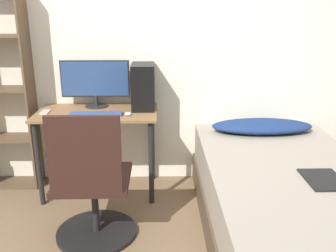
% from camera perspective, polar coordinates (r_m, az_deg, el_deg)
% --- Properties ---
extents(wall_back, '(8.00, 0.05, 2.50)m').
position_cam_1_polar(wall_back, '(3.46, -5.54, 11.59)').
color(wall_back, silver).
rests_on(wall_back, ground_plane).
extents(desk, '(1.03, 0.57, 0.75)m').
position_cam_1_polar(desk, '(3.31, -10.65, 0.10)').
color(desk, brown).
rests_on(desk, ground_plane).
extents(office_chair, '(0.59, 0.59, 0.99)m').
position_cam_1_polar(office_chair, '(2.71, -11.43, -10.04)').
color(office_chair, black).
rests_on(office_chair, ground_plane).
extents(bed, '(1.17, 2.00, 0.55)m').
position_cam_1_polar(bed, '(2.90, 17.40, -10.76)').
color(bed, '#4C3D2D').
rests_on(bed, ground_plane).
extents(pillow, '(0.89, 0.36, 0.11)m').
position_cam_1_polar(pillow, '(3.42, 14.11, -0.01)').
color(pillow, navy).
rests_on(pillow, bed).
extents(magazine, '(0.24, 0.32, 0.01)m').
position_cam_1_polar(magazine, '(2.63, 22.65, -7.53)').
color(magazine, black).
rests_on(magazine, bed).
extents(monitor, '(0.61, 0.20, 0.42)m').
position_cam_1_polar(monitor, '(3.40, -11.03, 6.69)').
color(monitor, black).
rests_on(monitor, desk).
extents(keyboard, '(0.43, 0.11, 0.02)m').
position_cam_1_polar(keyboard, '(3.16, -10.91, 1.82)').
color(keyboard, '#33477A').
rests_on(keyboard, desk).
extents(pc_tower, '(0.20, 0.32, 0.39)m').
position_cam_1_polar(pc_tower, '(3.29, -3.79, 6.05)').
color(pc_tower, black).
rests_on(pc_tower, desk).
extents(mouse, '(0.06, 0.09, 0.02)m').
position_cam_1_polar(mouse, '(3.13, -6.10, 1.87)').
color(mouse, silver).
rests_on(mouse, desk).
extents(phone, '(0.07, 0.14, 0.01)m').
position_cam_1_polar(phone, '(3.36, -18.19, 2.07)').
color(phone, '#B7B7BC').
rests_on(phone, desk).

